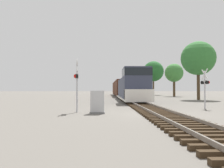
{
  "coord_description": "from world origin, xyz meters",
  "views": [
    {
      "loc": [
        -3.51,
        -14.57,
        1.64
      ],
      "look_at": [
        -2.97,
        6.72,
        2.18
      ],
      "focal_mm": 35.0,
      "sensor_mm": 36.0,
      "label": 1
    }
  ],
  "objects": [
    {
      "name": "crossing_signal_far",
      "position": [
        4.91,
        3.83,
        2.07
      ],
      "size": [
        0.43,
        1.01,
        3.41
      ],
      "rotation": [
        0.0,
        0.0,
        1.7
      ],
      "color": "#B7B7BC",
      "rests_on": "ground"
    },
    {
      "name": "tree_far_right",
      "position": [
        11.24,
        20.01,
        6.64
      ],
      "size": [
        5.42,
        5.42,
        9.38
      ],
      "color": "#473521",
      "rests_on": "ground"
    },
    {
      "name": "relay_cabinet",
      "position": [
        -4.13,
        0.38,
        0.77
      ],
      "size": [
        1.03,
        0.55,
        1.57
      ],
      "color": "slate",
      "rests_on": "ground"
    },
    {
      "name": "crossing_signal_near",
      "position": [
        -5.67,
        1.17,
        2.4
      ],
      "size": [
        0.44,
        1.01,
        3.82
      ],
      "rotation": [
        0.0,
        0.0,
        -1.43
      ],
      "color": "#B7B7BC",
      "rests_on": "ground"
    },
    {
      "name": "ground_plane",
      "position": [
        0.0,
        0.0,
        0.0
      ],
      "size": [
        400.0,
        400.0,
        0.0
      ],
      "primitive_type": "plane",
      "color": "#666059"
    },
    {
      "name": "tree_mid_background",
      "position": [
        12.61,
        36.94,
        5.57
      ],
      "size": [
        4.34,
        4.34,
        7.8
      ],
      "color": "#473521",
      "rests_on": "ground"
    },
    {
      "name": "rail_track_bed",
      "position": [
        0.0,
        -0.0,
        0.14
      ],
      "size": [
        2.6,
        160.0,
        0.31
      ],
      "color": "#382819",
      "rests_on": "ground"
    },
    {
      "name": "freight_train",
      "position": [
        0.0,
        32.65,
        1.92
      ],
      "size": [
        3.12,
        49.65,
        4.21
      ],
      "color": "#33384C",
      "rests_on": "ground"
    },
    {
      "name": "tree_deep_background",
      "position": [
        10.48,
        49.87,
        7.04
      ],
      "size": [
        6.03,
        6.03,
        10.08
      ],
      "color": "#473521",
      "rests_on": "ground"
    }
  ]
}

